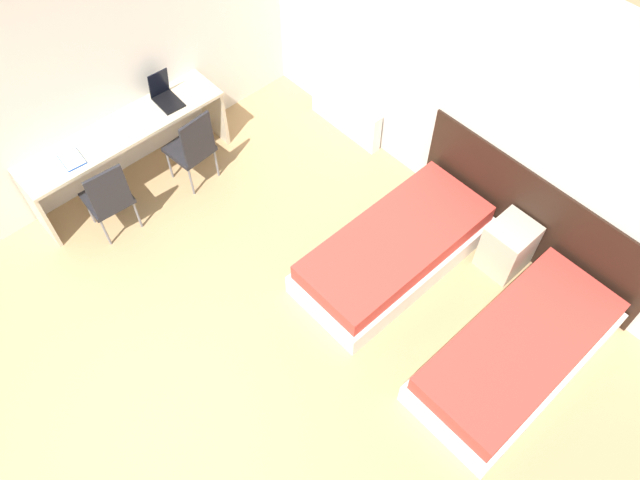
% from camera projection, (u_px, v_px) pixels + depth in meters
% --- Properties ---
extents(ground_plane, '(20.00, 20.00, 0.00)m').
position_uv_depth(ground_plane, '(144.00, 409.00, 5.20)').
color(ground_plane, tan).
extents(wall_back, '(5.88, 0.05, 2.70)m').
position_uv_depth(wall_back, '(457.00, 86.00, 5.55)').
color(wall_back, silver).
rests_on(wall_back, ground_plane).
extents(wall_left, '(0.05, 4.63, 2.70)m').
position_uv_depth(wall_left, '(130.00, 45.00, 5.88)').
color(wall_left, silver).
rests_on(wall_left, ground_plane).
extents(headboard_panel, '(2.43, 0.03, 1.01)m').
position_uv_depth(headboard_panel, '(530.00, 218.00, 5.74)').
color(headboard_panel, black).
rests_on(headboard_panel, ground_plane).
extents(bed_near_window, '(0.90, 1.96, 0.43)m').
position_uv_depth(bed_near_window, '(395.00, 250.00, 5.89)').
color(bed_near_window, silver).
rests_on(bed_near_window, ground_plane).
extents(bed_near_door, '(0.90, 1.96, 0.43)m').
position_uv_depth(bed_near_door, '(517.00, 352.00, 5.28)').
color(bed_near_door, silver).
rests_on(bed_near_door, ground_plane).
extents(nightstand, '(0.38, 0.42, 0.56)m').
position_uv_depth(nightstand, '(508.00, 246.00, 5.83)').
color(nightstand, beige).
rests_on(nightstand, ground_plane).
extents(radiator, '(0.98, 0.12, 0.49)m').
position_uv_depth(radiator, '(346.00, 113.00, 6.94)').
color(radiator, silver).
rests_on(radiator, ground_plane).
extents(desk, '(0.50, 2.13, 0.75)m').
position_uv_depth(desk, '(125.00, 141.00, 6.20)').
color(desk, beige).
rests_on(desk, ground_plane).
extents(chair_near_laptop, '(0.44, 0.44, 0.93)m').
position_uv_depth(chair_near_laptop, '(193.00, 146.00, 6.28)').
color(chair_near_laptop, '#232328').
rests_on(chair_near_laptop, ground_plane).
extents(chair_near_notebook, '(0.44, 0.44, 0.93)m').
position_uv_depth(chair_near_notebook, '(108.00, 197.00, 5.90)').
color(chair_near_notebook, '#232328').
rests_on(chair_near_notebook, ground_plane).
extents(laptop, '(0.33, 0.23, 0.33)m').
position_uv_depth(laptop, '(165.00, 95.00, 6.26)').
color(laptop, black).
rests_on(laptop, desk).
extents(open_notebook, '(0.28, 0.21, 0.02)m').
position_uv_depth(open_notebook, '(72.00, 159.00, 5.83)').
color(open_notebook, '#1E4793').
rests_on(open_notebook, desk).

